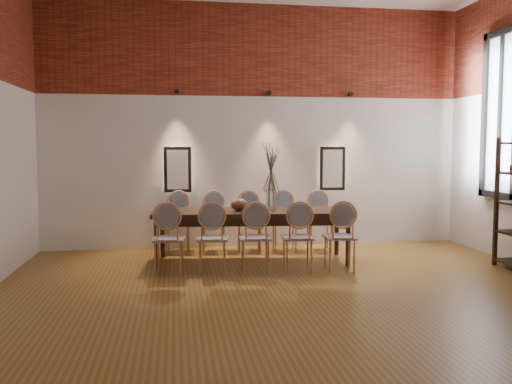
{
  "coord_description": "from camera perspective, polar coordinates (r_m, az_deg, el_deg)",
  "views": [
    {
      "loc": [
        -1.34,
        -5.46,
        1.68
      ],
      "look_at": [
        -0.24,
        1.88,
        1.05
      ],
      "focal_mm": 38.0,
      "sensor_mm": 36.0,
      "label": 1
    }
  ],
  "objects": [
    {
      "name": "chair_near_e",
      "position": [
        7.35,
        8.79,
        -4.69
      ],
      "size": [
        0.47,
        0.47,
        0.94
      ],
      "primitive_type": null,
      "rotation": [
        0.0,
        0.0,
        -0.08
      ],
      "color": "#B87C53",
      "rests_on": "floor"
    },
    {
      "name": "chair_near_c",
      "position": [
        7.19,
        -0.09,
        -4.84
      ],
      "size": [
        0.47,
        0.47,
        0.94
      ],
      "primitive_type": null,
      "rotation": [
        0.0,
        0.0,
        -0.08
      ],
      "color": "#B87C53",
      "rests_on": "floor"
    },
    {
      "name": "chair_near_a",
      "position": [
        7.2,
        -9.15,
        -4.88
      ],
      "size": [
        0.47,
        0.47,
        0.94
      ],
      "primitive_type": null,
      "rotation": [
        0.0,
        0.0,
        -0.08
      ],
      "color": "#B87C53",
      "rests_on": "floor"
    },
    {
      "name": "wall_back",
      "position": [
        9.11,
        -0.05,
        6.86
      ],
      "size": [
        7.0,
        0.1,
        4.0
      ],
      "primitive_type": "cube",
      "color": "silver",
      "rests_on": "ground"
    },
    {
      "name": "chair_near_d",
      "position": [
        7.24,
        4.4,
        -4.78
      ],
      "size": [
        0.47,
        0.47,
        0.94
      ],
      "primitive_type": null,
      "rotation": [
        0.0,
        0.0,
        -0.08
      ],
      "color": "#B87C53",
      "rests_on": "floor"
    },
    {
      "name": "floor",
      "position": [
        5.87,
        5.19,
        -11.9
      ],
      "size": [
        7.0,
        7.0,
        0.02
      ],
      "primitive_type": "cube",
      "color": "brown",
      "rests_on": "ground"
    },
    {
      "name": "chair_far_b",
      "position": [
        8.63,
        -4.48,
        -3.23
      ],
      "size": [
        0.47,
        0.47,
        0.94
      ],
      "primitive_type": null,
      "rotation": [
        0.0,
        0.0,
        3.06
      ],
      "color": "#B87C53",
      "rests_on": "floor"
    },
    {
      "name": "spot_fixture_left",
      "position": [
        8.92,
        -8.35,
        10.4
      ],
      "size": [
        0.08,
        0.1,
        0.08
      ],
      "primitive_type": "cylinder",
      "rotation": [
        1.57,
        0.0,
        0.0
      ],
      "color": "black",
      "rests_on": "wall_back"
    },
    {
      "name": "chair_far_d",
      "position": [
        8.68,
        3.02,
        -3.16
      ],
      "size": [
        0.47,
        0.47,
        0.94
      ],
      "primitive_type": null,
      "rotation": [
        0.0,
        0.0,
        3.06
      ],
      "color": "#B87C53",
      "rests_on": "floor"
    },
    {
      "name": "window_glass",
      "position": [
        8.88,
        24.43,
        7.45
      ],
      "size": [
        0.02,
        0.78,
        2.38
      ],
      "primitive_type": "cube",
      "color": "silver",
      "rests_on": "wall_right"
    },
    {
      "name": "dried_branches",
      "position": [
        7.85,
        1.58,
        2.44
      ],
      "size": [
        0.5,
        0.5,
        0.7
      ],
      "primitive_type": null,
      "color": "#4A3A29",
      "rests_on": "vase"
    },
    {
      "name": "chair_far_e",
      "position": [
        8.77,
        6.7,
        -3.11
      ],
      "size": [
        0.47,
        0.47,
        0.94
      ],
      "primitive_type": null,
      "rotation": [
        0.0,
        0.0,
        3.06
      ],
      "color": "#B87C53",
      "rests_on": "floor"
    },
    {
      "name": "spot_fixture_right",
      "position": [
        9.39,
        9.92,
        10.09
      ],
      "size": [
        0.08,
        0.1,
        0.08
      ],
      "primitive_type": "cylinder",
      "rotation": [
        1.57,
        0.0,
        0.0
      ],
      "color": "black",
      "rests_on": "wall_back"
    },
    {
      "name": "dining_table",
      "position": [
        7.93,
        -0.43,
        -4.63
      ],
      "size": [
        2.9,
        1.14,
        0.75
      ],
      "primitive_type": "cube",
      "rotation": [
        0.0,
        0.0,
        -0.08
      ],
      "color": "black",
      "rests_on": "floor"
    },
    {
      "name": "niche_right",
      "position": [
        9.3,
        8.0,
        2.46
      ],
      "size": [
        0.36,
        0.06,
        0.66
      ],
      "primitive_type": "cube",
      "color": "#FFEAC6",
      "rests_on": "wall_back"
    },
    {
      "name": "chair_near_b",
      "position": [
        7.17,
        -4.62,
        -4.88
      ],
      "size": [
        0.47,
        0.47,
        0.94
      ],
      "primitive_type": null,
      "rotation": [
        0.0,
        0.0,
        -0.08
      ],
      "color": "#B87C53",
      "rests_on": "floor"
    },
    {
      "name": "window_frame",
      "position": [
        8.87,
        24.32,
        7.46
      ],
      "size": [
        0.08,
        0.9,
        2.5
      ],
      "primitive_type": "cube",
      "color": "black",
      "rests_on": "wall_right"
    },
    {
      "name": "chair_far_c",
      "position": [
        8.64,
        -0.72,
        -3.2
      ],
      "size": [
        0.47,
        0.47,
        0.94
      ],
      "primitive_type": null,
      "rotation": [
        0.0,
        0.0,
        3.06
      ],
      "color": "#B87C53",
      "rests_on": "floor"
    },
    {
      "name": "book",
      "position": [
        8.05,
        -0.12,
        -1.67
      ],
      "size": [
        0.27,
        0.2,
        0.03
      ],
      "primitive_type": "cube",
      "rotation": [
        0.0,
        0.0,
        -0.08
      ],
      "color": "#901872",
      "rests_on": "dining_table"
    },
    {
      "name": "bowl",
      "position": [
        7.8,
        -1.82,
        -1.33
      ],
      "size": [
        0.24,
        0.24,
        0.18
      ],
      "primitive_type": "ellipsoid",
      "color": "#592F1D",
      "rests_on": "dining_table"
    },
    {
      "name": "chair_far_a",
      "position": [
        8.65,
        -8.24,
        -3.24
      ],
      "size": [
        0.47,
        0.47,
        0.94
      ],
      "primitive_type": null,
      "rotation": [
        0.0,
        0.0,
        3.06
      ],
      "color": "#B87C53",
      "rests_on": "floor"
    },
    {
      "name": "niche_left",
      "position": [
        8.92,
        -8.25,
        2.36
      ],
      "size": [
        0.36,
        0.06,
        0.66
      ],
      "primitive_type": "cube",
      "color": "#FFEAC6",
      "rests_on": "wall_back"
    },
    {
      "name": "vase",
      "position": [
        7.88,
        1.57,
        -0.83
      ],
      "size": [
        0.14,
        0.14,
        0.3
      ],
      "primitive_type": "cylinder",
      "color": "silver",
      "rests_on": "dining_table"
    },
    {
      "name": "brick_band_back",
      "position": [
        9.17,
        0.02,
        14.7
      ],
      "size": [
        7.0,
        0.02,
        1.5
      ],
      "primitive_type": "cube",
      "color": "maroon",
      "rests_on": "ground"
    },
    {
      "name": "spot_fixture_mid",
      "position": [
        9.05,
        1.35,
        10.36
      ],
      "size": [
        0.08,
        0.1,
        0.08
      ],
      "primitive_type": "cylinder",
      "rotation": [
        1.57,
        0.0,
        0.0
      ],
      "color": "black",
      "rests_on": "wall_back"
    },
    {
      "name": "window_mullion",
      "position": [
        8.87,
        24.32,
        7.46
      ],
      "size": [
        0.06,
        0.06,
        2.4
      ],
      "primitive_type": "cube",
      "color": "black",
      "rests_on": "wall_right"
    }
  ]
}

